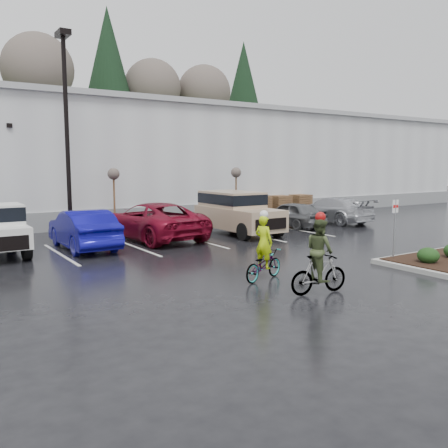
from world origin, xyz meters
TOP-DOWN VIEW (x-y plane):
  - ground at (0.00, 0.00)m, footprint 120.00×120.00m
  - warehouse at (0.00, 21.99)m, footprint 60.50×15.50m
  - wooded_ridge at (0.00, 45.00)m, footprint 80.00×25.00m
  - lamppost at (-4.00, 12.00)m, footprint 0.50×1.00m
  - sapling_mid at (-1.50, 13.00)m, footprint 0.60×0.60m
  - sapling_east at (6.00, 13.00)m, footprint 0.60×0.60m
  - pallet_stack_a at (8.50, 14.00)m, footprint 1.20×1.20m
  - pallet_stack_b at (10.20, 14.00)m, footprint 1.20×1.20m
  - pallet_stack_c at (12.00, 14.00)m, footprint 1.20×1.20m
  - shrub_a at (4.00, -1.00)m, footprint 0.70×0.70m
  - fire_lane_sign at (3.80, 0.20)m, footprint 0.30×0.05m
  - car_blue at (-4.38, 8.75)m, footprint 1.68×4.80m
  - car_red at (-1.03, 9.48)m, footprint 3.32×6.26m
  - suv_tan at (3.17, 8.68)m, footprint 2.20×5.10m
  - car_grey at (7.06, 9.27)m, footprint 2.03×4.21m
  - car_far_silver at (10.27, 9.44)m, footprint 2.43×5.31m
  - cyclist_hivis at (-1.52, 0.67)m, footprint 1.80×1.08m
  - cyclist_olive at (-1.23, -1.31)m, footprint 1.71×0.85m

SIDE VIEW (x-z plane):
  - ground at x=0.00m, z-range 0.00..0.00m
  - shrub_a at x=4.00m, z-range 0.15..0.67m
  - cyclist_hivis at x=-1.52m, z-range -0.38..1.68m
  - pallet_stack_a at x=8.50m, z-range 0.00..1.35m
  - pallet_stack_b at x=10.20m, z-range 0.00..1.35m
  - pallet_stack_c at x=12.00m, z-range 0.00..1.35m
  - car_grey at x=7.06m, z-range 0.00..1.39m
  - car_far_silver at x=10.27m, z-range 0.00..1.51m
  - car_blue at x=-4.38m, z-range 0.00..1.58m
  - cyclist_olive at x=-1.23m, z-range -0.28..1.88m
  - car_red at x=-1.03m, z-range 0.00..1.68m
  - suv_tan at x=3.17m, z-range 0.00..2.06m
  - fire_lane_sign at x=3.80m, z-range 0.31..2.51m
  - sapling_mid at x=-1.50m, z-range 1.13..4.33m
  - sapling_east at x=6.00m, z-range 1.13..4.33m
  - wooded_ridge at x=0.00m, z-range 0.00..6.00m
  - warehouse at x=0.00m, z-range 0.05..7.25m
  - lamppost at x=-4.00m, z-range 1.07..10.30m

